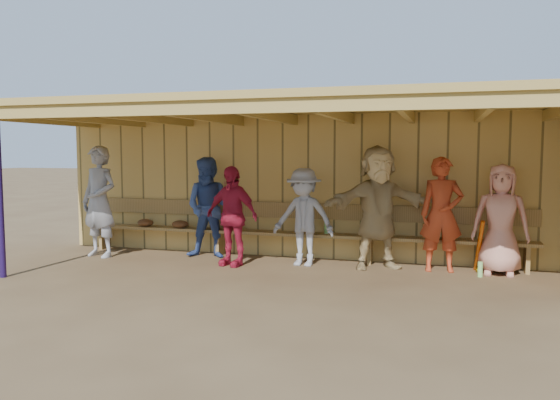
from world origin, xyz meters
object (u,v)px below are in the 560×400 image
at_px(player_e, 304,217).
at_px(player_g, 442,214).
at_px(bench, 293,227).
at_px(player_f, 378,207).
at_px(player_c, 210,208).
at_px(player_a, 99,202).
at_px(player_h, 501,220).
at_px(player_d, 232,216).

height_order(player_e, player_g, player_g).
height_order(player_e, bench, player_e).
bearing_deg(player_e, player_f, 11.82).
xyz_separation_m(player_c, bench, (1.38, 0.31, -0.32)).
height_order(player_g, bench, player_g).
relative_size(player_e, player_f, 0.81).
height_order(player_f, player_g, player_f).
bearing_deg(player_g, player_c, 172.88).
xyz_separation_m(player_a, player_h, (6.39, 0.47, -0.14)).
distance_m(player_d, player_h, 4.01).
bearing_deg(bench, player_a, -166.43).
height_order(player_c, player_f, player_f).
height_order(player_f, player_h, player_f).
relative_size(player_c, player_e, 1.11).
bearing_deg(player_d, player_g, 22.15).
height_order(player_c, player_g, player_g).
relative_size(player_e, player_h, 0.95).
relative_size(player_d, player_f, 0.83).
bearing_deg(player_d, player_h, 20.32).
bearing_deg(player_e, player_h, 9.39).
bearing_deg(bench, player_f, -14.34).
distance_m(player_e, player_h, 2.90).
distance_m(player_e, player_g, 2.08).
bearing_deg(player_c, bench, 5.32).
height_order(player_a, player_c, player_a).
bearing_deg(player_c, player_a, -172.83).
height_order(player_d, bench, player_d).
xyz_separation_m(player_e, bench, (-0.31, 0.49, -0.24)).
distance_m(player_f, player_g, 0.94).
bearing_deg(player_f, player_g, -20.93).
distance_m(player_c, player_h, 4.57).
height_order(player_a, bench, player_a).
xyz_separation_m(player_d, player_g, (3.16, 0.50, 0.07)).
bearing_deg(player_a, player_d, 10.18).
bearing_deg(player_e, player_d, -158.26).
height_order(player_e, player_f, player_f).
bearing_deg(player_h, player_e, -171.11).
height_order(player_a, player_d, player_a).
distance_m(player_f, player_h, 1.76).
xyz_separation_m(player_f, player_g, (0.93, 0.06, -0.09)).
relative_size(player_c, player_f, 0.90).
bearing_deg(player_f, bench, 140.87).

